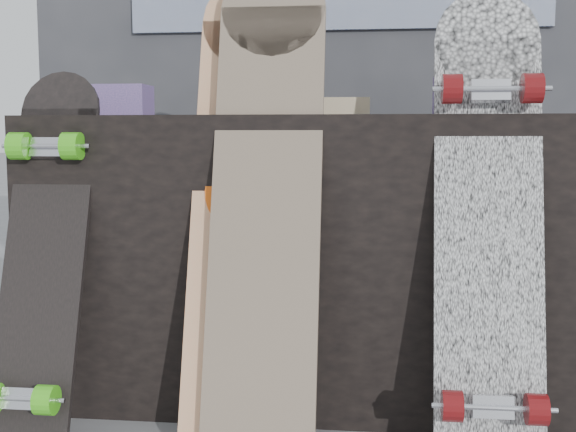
# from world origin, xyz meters

# --- Properties ---
(vendor_table) EXTENTS (1.60, 0.60, 0.80)m
(vendor_table) POSITION_xyz_m (0.00, 0.50, 0.40)
(vendor_table) COLOR black
(vendor_table) RESTS_ON ground
(booth) EXTENTS (2.40, 0.22, 2.20)m
(booth) POSITION_xyz_m (0.00, 1.35, 1.10)
(booth) COLOR #323337
(booth) RESTS_ON ground
(merch_box_purple) EXTENTS (0.18, 0.12, 0.10)m
(merch_box_purple) POSITION_xyz_m (-0.62, 0.56, 0.85)
(merch_box_purple) COLOR #3C3C7B
(merch_box_purple) RESTS_ON vendor_table
(merch_box_small) EXTENTS (0.14, 0.14, 0.12)m
(merch_box_small) POSITION_xyz_m (0.39, 0.57, 0.86)
(merch_box_small) COLOR #3C3C7B
(merch_box_small) RESTS_ON vendor_table
(merch_box_flat) EXTENTS (0.22, 0.10, 0.06)m
(merch_box_flat) POSITION_xyz_m (0.02, 0.61, 0.83)
(merch_box_flat) COLOR #D1B78C
(merch_box_flat) RESTS_ON vendor_table
(longboard_geisha) EXTENTS (0.27, 0.39, 1.18)m
(longboard_geisha) POSITION_xyz_m (-0.17, 0.21, 0.62)
(longboard_geisha) COLOR beige
(longboard_geisha) RESTS_ON ground
(longboard_celtic) EXTENTS (0.27, 0.37, 1.21)m
(longboard_celtic) POSITION_xyz_m (-0.12, 0.17, 0.64)
(longboard_celtic) COLOR tan
(longboard_celtic) RESTS_ON ground
(longboard_cascadia) EXTENTS (0.25, 0.33, 1.11)m
(longboard_cascadia) POSITION_xyz_m (0.41, 0.16, 0.57)
(longboard_cascadia) COLOR white
(longboard_cascadia) RESTS_ON ground
(skateboard_dark) EXTENTS (0.21, 0.37, 0.92)m
(skateboard_dark) POSITION_xyz_m (-0.68, 0.14, 0.47)
(skateboard_dark) COLOR black
(skateboard_dark) RESTS_ON ground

